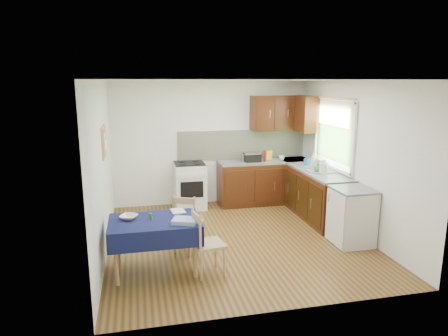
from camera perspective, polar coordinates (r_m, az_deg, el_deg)
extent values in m
plane|color=#4B2D14|center=(6.52, 1.77, -10.10)|extent=(4.20, 4.20, 0.00)
cube|color=white|center=(6.03, 1.93, 12.45)|extent=(4.00, 4.20, 0.02)
cube|color=white|center=(8.17, -1.81, 3.60)|extent=(4.00, 0.02, 2.50)
cube|color=white|center=(4.21, 8.96, -4.88)|extent=(4.00, 0.02, 2.50)
cube|color=silver|center=(5.99, -17.03, -0.14)|extent=(0.02, 4.20, 2.50)
cube|color=white|center=(6.92, 18.12, 1.41)|extent=(0.02, 4.20, 2.50)
cube|color=black|center=(8.31, 5.75, -2.08)|extent=(1.90, 0.60, 0.86)
cube|color=black|center=(7.52, 13.23, -3.89)|extent=(0.60, 1.70, 0.86)
cube|color=slate|center=(8.21, 5.82, 0.96)|extent=(1.90, 0.60, 0.04)
cube|color=slate|center=(7.41, 13.40, -0.54)|extent=(0.60, 1.70, 0.04)
cube|color=slate|center=(8.44, 10.02, 1.14)|extent=(0.60, 0.60, 0.04)
cube|color=beige|center=(8.31, 2.63, 3.39)|extent=(2.70, 0.02, 0.60)
cube|color=black|center=(8.31, 8.01, 7.80)|extent=(1.20, 0.35, 0.70)
cube|color=black|center=(8.08, 11.92, 7.53)|extent=(0.35, 0.50, 0.70)
cube|color=silver|center=(7.97, -4.90, -2.54)|extent=(0.60, 0.60, 0.90)
cube|color=black|center=(7.86, -4.96, 0.66)|extent=(0.58, 0.58, 0.02)
cube|color=black|center=(7.68, -4.60, -3.11)|extent=(0.44, 0.01, 0.32)
cube|color=#2D5523|center=(7.47, 15.44, 4.29)|extent=(0.01, 1.40, 0.85)
cube|color=silver|center=(7.41, 15.62, 9.27)|extent=(0.04, 1.48, 0.06)
cube|color=silver|center=(7.56, 15.10, 0.16)|extent=(0.04, 1.48, 0.06)
cube|color=tan|center=(7.42, 15.42, 7.58)|extent=(0.02, 1.36, 0.44)
cube|color=silver|center=(6.51, 17.79, -6.74)|extent=(0.55, 0.58, 0.85)
cube|color=slate|center=(6.39, 18.05, -2.95)|extent=(0.58, 0.60, 0.03)
cube|color=#A57452|center=(6.22, -16.81, 3.60)|extent=(0.02, 0.62, 0.47)
cube|color=#A86B46|center=(6.22, -16.67, 3.61)|extent=(0.01, 0.56, 0.41)
cube|color=white|center=(6.14, -16.64, 3.69)|extent=(0.00, 0.18, 0.24)
cube|color=white|center=(6.35, -16.45, 2.88)|extent=(0.00, 0.15, 0.20)
cube|color=#101941|center=(5.33, -9.91, -7.48)|extent=(1.14, 0.76, 0.03)
cube|color=#101941|center=(5.01, -9.63, -10.21)|extent=(1.18, 0.02, 0.26)
cube|color=#101941|center=(5.73, -10.06, -7.27)|extent=(1.18, 0.02, 0.26)
cube|color=#101941|center=(5.38, -16.11, -8.91)|extent=(0.02, 0.80, 0.26)
cube|color=#101941|center=(5.42, -3.67, -8.27)|extent=(0.02, 0.80, 0.26)
cylinder|color=#A57452|center=(5.19, -15.13, -12.54)|extent=(0.05, 0.05, 0.68)
cylinder|color=#A57452|center=(5.22, -4.10, -11.95)|extent=(0.05, 0.05, 0.68)
cylinder|color=#A57452|center=(5.74, -14.89, -10.05)|extent=(0.05, 0.05, 0.68)
cylinder|color=#A57452|center=(5.77, -5.00, -9.54)|extent=(0.05, 0.05, 0.68)
cube|color=#A57452|center=(6.03, -5.20, -7.84)|extent=(0.51, 0.51, 0.04)
cube|color=#A57452|center=(5.77, -5.75, -5.38)|extent=(0.33, 0.17, 0.28)
cylinder|color=#A57452|center=(6.20, -3.32, -9.27)|extent=(0.03, 0.03, 0.41)
cylinder|color=#A57452|center=(6.28, -6.11, -9.01)|extent=(0.03, 0.03, 0.41)
cylinder|color=#A57452|center=(5.92, -4.15, -10.35)|extent=(0.03, 0.03, 0.41)
cylinder|color=#A57452|center=(6.01, -7.06, -10.06)|extent=(0.03, 0.03, 0.41)
cube|color=#A57452|center=(5.28, -2.20, -10.81)|extent=(0.44, 0.44, 0.04)
cube|color=#A57452|center=(5.12, -3.98, -7.77)|extent=(0.08, 0.35, 0.27)
cylinder|color=#A57452|center=(5.29, 0.02, -13.23)|extent=(0.03, 0.03, 0.41)
cylinder|color=#A57452|center=(5.55, -1.20, -11.95)|extent=(0.03, 0.03, 0.41)
cylinder|color=#A57452|center=(5.19, -3.25, -13.76)|extent=(0.03, 0.03, 0.41)
cylinder|color=#A57452|center=(5.46, -4.31, -12.41)|extent=(0.03, 0.03, 0.41)
cube|color=#B8B8BD|center=(8.05, 3.32, 1.51)|extent=(0.24, 0.15, 0.16)
cube|color=black|center=(8.03, 3.33, 2.15)|extent=(0.20, 0.02, 0.02)
cube|color=black|center=(8.05, 3.98, 1.47)|extent=(0.32, 0.28, 0.15)
cube|color=#B8B8BD|center=(8.04, 3.99, 2.15)|extent=(0.32, 0.28, 0.03)
cylinder|color=#B30E1A|center=(8.04, 5.91, 1.70)|extent=(0.05, 0.05, 0.23)
cube|color=yellow|center=(8.34, 6.38, 1.88)|extent=(0.15, 0.13, 0.18)
cube|color=gray|center=(7.34, 13.66, -0.45)|extent=(0.45, 0.35, 0.02)
cylinder|color=silver|center=(7.32, 13.70, 0.30)|extent=(0.06, 0.22, 0.21)
cylinder|color=silver|center=(7.19, 14.04, -0.02)|extent=(0.15, 0.15, 0.19)
sphere|color=silver|center=(7.17, 14.09, 0.87)|extent=(0.09, 0.09, 0.09)
imported|color=silver|center=(8.28, 8.21, 1.46)|extent=(0.15, 0.15, 0.09)
imported|color=silver|center=(7.55, 12.58, 0.99)|extent=(0.15, 0.15, 0.29)
imported|color=#1C5FA6|center=(7.85, 11.73, 1.11)|extent=(0.12, 0.12, 0.19)
imported|color=#228034|center=(7.24, 13.25, 0.02)|extent=(0.19, 0.19, 0.17)
imported|color=beige|center=(5.42, -13.43, -6.83)|extent=(0.30, 0.30, 0.05)
imported|color=white|center=(5.57, -7.49, -6.24)|extent=(0.21, 0.26, 0.02)
cylinder|color=#227F2E|center=(5.35, -10.40, -6.81)|extent=(0.04, 0.04, 0.08)
cube|color=#2A4A9C|center=(5.16, -5.66, -7.51)|extent=(0.37, 0.33, 0.05)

